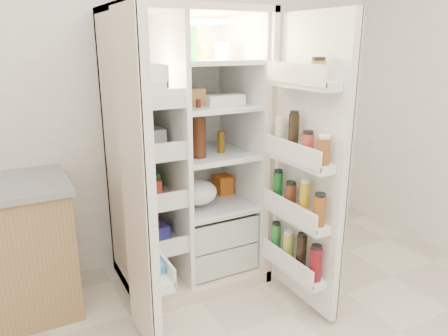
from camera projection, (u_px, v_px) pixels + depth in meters
wall_back at (152, 79)px, 2.96m from camera, size 4.00×0.02×2.70m
refrigerator at (187, 173)px, 2.88m from camera, size 0.92×0.70×1.80m
freezer_door at (139, 190)px, 2.09m from camera, size 0.15×0.40×1.72m
fridge_door at (307, 172)px, 2.47m from camera, size 0.17×0.58×1.72m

